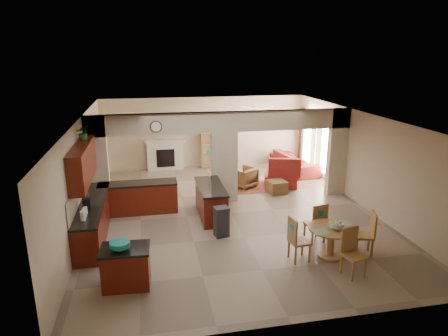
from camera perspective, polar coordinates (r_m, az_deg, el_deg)
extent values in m
plane|color=gray|center=(11.63, 0.99, -6.44)|extent=(10.00, 10.00, 0.00)
plane|color=white|center=(10.86, 1.06, 7.31)|extent=(10.00, 10.00, 0.00)
plane|color=#C2AF8E|center=(15.95, -2.77, 5.10)|extent=(8.00, 0.00, 8.00)
plane|color=#C2AF8E|center=(6.69, 10.23, -11.56)|extent=(8.00, 0.00, 8.00)
plane|color=#C2AF8E|center=(11.07, -19.68, -0.93)|extent=(0.00, 10.00, 10.00)
plane|color=#C2AF8E|center=(12.60, 19.11, 1.16)|extent=(0.00, 10.00, 10.00)
cube|color=#C2AF8E|center=(11.98, -17.61, 0.54)|extent=(0.60, 0.25, 2.80)
cube|color=#C2AF8E|center=(12.19, 0.03, 0.12)|extent=(0.80, 0.25, 2.20)
cube|color=#C2AF8E|center=(13.31, 15.87, 2.22)|extent=(0.60, 0.25, 2.80)
cube|color=#C2AF8E|center=(11.87, 0.03, 6.62)|extent=(8.00, 0.25, 0.60)
cube|color=#490C08|center=(10.60, -18.15, -7.12)|extent=(0.60, 3.20, 0.86)
cube|color=black|center=(10.43, -18.37, -4.83)|extent=(0.62, 3.22, 0.05)
cube|color=tan|center=(10.37, -20.06, -3.26)|extent=(0.02, 3.20, 0.55)
cube|color=#490C08|center=(11.78, -12.10, -4.27)|extent=(2.20, 0.60, 0.86)
cube|color=black|center=(11.63, -12.23, -2.17)|extent=(2.22, 0.62, 0.05)
cube|color=#490C08|center=(10.14, -19.56, 0.62)|extent=(0.35, 2.40, 0.90)
cube|color=#490C08|center=(11.28, -1.89, -4.85)|extent=(0.65, 1.80, 0.86)
cube|color=black|center=(11.12, -1.91, -2.66)|extent=(0.70, 1.85, 0.05)
cube|color=silver|center=(10.50, -1.13, -6.55)|extent=(0.58, 0.04, 0.70)
cylinder|color=#463217|center=(11.52, -9.68, 5.84)|extent=(0.34, 0.03, 0.34)
cube|color=#974836|center=(13.80, 4.04, -2.72)|extent=(1.60, 1.30, 0.01)
cube|color=beige|center=(15.84, -8.38, 1.70)|extent=(1.40, 0.28, 1.10)
cube|color=black|center=(15.71, -8.34, 1.40)|extent=(0.70, 0.04, 0.70)
cube|color=beige|center=(15.68, -8.46, 3.81)|extent=(1.60, 0.35, 0.10)
cube|color=brown|center=(15.94, -1.40, 3.26)|extent=(1.00, 0.32, 1.80)
cube|color=white|center=(14.60, 14.49, 2.73)|extent=(0.02, 0.90, 1.90)
cube|color=white|center=(16.11, 11.93, 4.15)|extent=(0.02, 0.90, 1.90)
cube|color=white|center=(15.38, 13.12, 2.93)|extent=(0.02, 0.70, 2.10)
cube|color=#3C2018|center=(14.06, 15.38, 2.15)|extent=(0.10, 0.28, 2.30)
cube|color=#3C2018|center=(15.11, 13.39, 3.26)|extent=(0.10, 0.28, 2.30)
cube|color=#3C2018|center=(15.56, 12.64, 3.68)|extent=(0.10, 0.28, 2.30)
cube|color=#3C2018|center=(16.64, 11.01, 4.58)|extent=(0.10, 0.28, 2.30)
cylinder|color=white|center=(14.13, 4.48, 8.38)|extent=(1.00, 1.00, 0.10)
cube|color=#490C08|center=(8.35, -13.79, -13.71)|extent=(0.94, 0.68, 0.78)
cube|color=black|center=(8.15, -13.98, -11.19)|extent=(0.99, 0.74, 0.05)
cylinder|color=teal|center=(8.04, -14.64, -10.73)|extent=(0.39, 0.39, 0.18)
cube|color=#2A2A2C|center=(10.11, -0.38, -7.85)|extent=(0.38, 0.34, 0.72)
cylinder|color=brown|center=(9.31, 15.16, -8.35)|extent=(1.06, 1.06, 0.04)
cylinder|color=brown|center=(9.46, 15.01, -10.23)|extent=(0.15, 0.15, 0.68)
cylinder|color=brown|center=(9.61, 14.86, -12.01)|extent=(0.54, 0.54, 0.06)
cylinder|color=#96C229|center=(9.23, 15.75, -7.89)|extent=(0.33, 0.33, 0.18)
imported|color=maroon|center=(15.75, 9.98, 0.82)|extent=(2.55, 1.27, 0.71)
cube|color=maroon|center=(13.98, 8.06, -1.70)|extent=(1.27, 1.13, 0.43)
imported|color=maroon|center=(13.73, 2.88, -1.32)|extent=(1.02, 1.03, 0.68)
cube|color=maroon|center=(13.28, 7.51, -2.69)|extent=(0.65, 0.65, 0.41)
imported|color=#1C4612|center=(10.55, -19.48, 4.80)|extent=(0.40, 0.37, 0.38)
cube|color=brown|center=(10.07, 12.85, -7.83)|extent=(0.49, 0.49, 0.05)
cube|color=brown|center=(10.38, 13.02, -8.48)|extent=(0.04, 0.04, 0.44)
cube|color=brown|center=(10.20, 11.43, -8.83)|extent=(0.04, 0.04, 0.44)
cube|color=brown|center=(10.13, 14.12, -9.20)|extent=(0.04, 0.04, 0.44)
cube|color=brown|center=(9.95, 12.50, -9.58)|extent=(0.04, 0.04, 0.44)
cube|color=brown|center=(9.81, 13.59, -6.64)|extent=(0.42, 0.12, 0.55)
cube|color=teal|center=(9.77, 13.70, -6.31)|extent=(0.14, 0.04, 0.14)
cube|color=brown|center=(9.79, 19.32, -9.10)|extent=(0.53, 0.53, 0.05)
cube|color=brown|center=(10.00, 18.03, -9.88)|extent=(0.04, 0.04, 0.44)
cube|color=brown|center=(9.70, 18.41, -10.76)|extent=(0.04, 0.04, 0.44)
cube|color=brown|center=(10.08, 19.95, -9.87)|extent=(0.04, 0.04, 0.44)
cube|color=brown|center=(9.78, 20.39, -10.74)|extent=(0.04, 0.04, 0.44)
cube|color=brown|center=(9.72, 20.59, -7.49)|extent=(0.16, 0.41, 0.55)
cube|color=teal|center=(9.70, 20.77, -7.11)|extent=(0.05, 0.14, 0.14)
cube|color=brown|center=(8.84, 18.14, -11.85)|extent=(0.51, 0.51, 0.05)
cube|color=brown|center=(8.73, 17.92, -13.90)|extent=(0.04, 0.04, 0.44)
cube|color=brown|center=(8.95, 19.58, -13.30)|extent=(0.04, 0.04, 0.44)
cube|color=brown|center=(8.95, 16.43, -12.99)|extent=(0.04, 0.04, 0.44)
cube|color=brown|center=(9.16, 18.09, -12.44)|extent=(0.04, 0.04, 0.44)
cube|color=brown|center=(8.83, 17.48, -9.64)|extent=(0.42, 0.14, 0.55)
cube|color=teal|center=(8.81, 17.41, -9.17)|extent=(0.14, 0.04, 0.14)
cube|color=brown|center=(9.14, 10.74, -10.29)|extent=(0.46, 0.46, 0.05)
cube|color=brown|center=(9.19, 12.12, -11.84)|extent=(0.04, 0.04, 0.44)
cube|color=brown|center=(9.45, 11.12, -10.94)|extent=(0.04, 0.04, 0.44)
cube|color=brown|center=(9.04, 10.19, -12.22)|extent=(0.04, 0.04, 0.44)
cube|color=brown|center=(9.31, 9.23, -11.29)|extent=(0.04, 0.04, 0.44)
cube|color=brown|center=(8.93, 9.75, -8.76)|extent=(0.08, 0.42, 0.55)
cube|color=teal|center=(8.89, 9.63, -8.38)|extent=(0.02, 0.14, 0.14)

